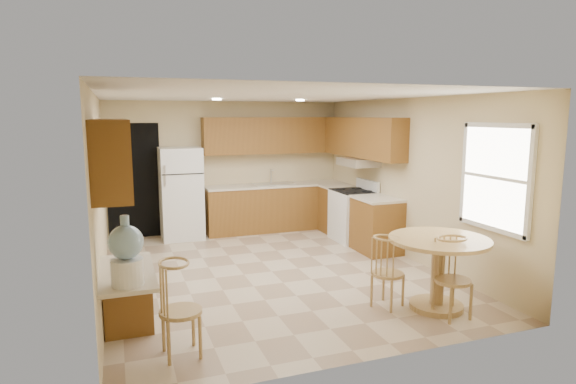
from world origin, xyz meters
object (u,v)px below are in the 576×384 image
object	(u,v)px
refrigerator	(181,193)
chair_desk	(181,302)
dining_table	(438,263)
chair_table_b	(459,273)
chair_table_a	(392,267)
water_crock	(126,254)
stove	(353,215)

from	to	relation	value
refrigerator	chair_desk	bearing A→B (deg)	-97.53
dining_table	chair_desk	size ratio (longest dim) A/B	1.26
refrigerator	chair_desk	size ratio (longest dim) A/B	1.84
chair_table_b	chair_desk	bearing A→B (deg)	-5.80
chair_table_a	water_crock	size ratio (longest dim) A/B	1.35
refrigerator	stove	size ratio (longest dim) A/B	1.53
stove	chair_table_b	world-z (taller)	stove
chair_table_b	stove	bearing A→B (deg)	-101.52
chair_table_a	refrigerator	bearing A→B (deg)	175.98
chair_table_b	water_crock	distance (m)	3.44
refrigerator	dining_table	world-z (taller)	refrigerator
dining_table	water_crock	size ratio (longest dim) A/B	1.85
chair_table_a	dining_table	bearing A→B (deg)	43.73
chair_table_a	water_crock	bearing A→B (deg)	-110.84
stove	chair_table_a	world-z (taller)	stove
dining_table	chair_table_b	bearing A→B (deg)	-90.00
chair_desk	chair_table_a	bearing A→B (deg)	94.85
chair_desk	chair_table_b	bearing A→B (deg)	83.27
chair_table_b	water_crock	world-z (taller)	water_crock
chair_desk	water_crock	size ratio (longest dim) A/B	1.46
chair_desk	water_crock	xyz separation A→B (m)	(-0.45, 0.02, 0.50)
refrigerator	chair_table_b	xyz separation A→B (m)	(2.35, -4.69, -0.29)
refrigerator	chair_table_a	size ratio (longest dim) A/B	1.99
stove	chair_table_a	size ratio (longest dim) A/B	1.30
refrigerator	dining_table	bearing A→B (deg)	-61.53
refrigerator	chair_table_a	xyz separation A→B (m)	(1.84, -4.16, -0.32)
chair_table_a	chair_desk	size ratio (longest dim) A/B	0.93
dining_table	water_crock	xyz separation A→B (m)	(-3.40, -0.19, 0.50)
stove	dining_table	bearing A→B (deg)	-99.57
stove	chair_table_b	distance (m)	3.51
dining_table	chair_table_a	distance (m)	0.54
refrigerator	stove	bearing A→B (deg)	-22.99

